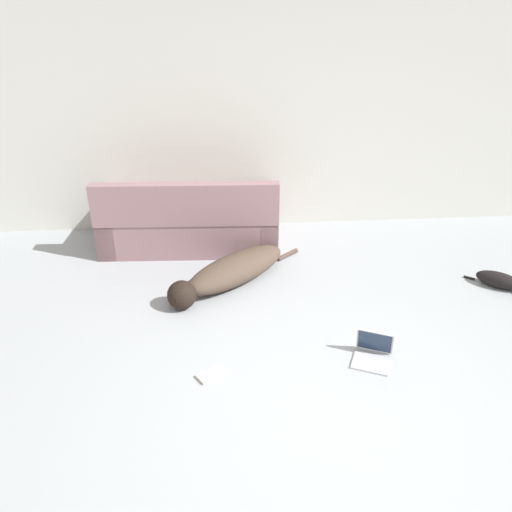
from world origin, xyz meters
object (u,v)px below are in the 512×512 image
at_px(couch, 190,224).
at_px(laptop_open, 373,350).
at_px(cat, 502,281).
at_px(book_cream, 211,375).
at_px(dog, 231,272).

bearing_deg(couch, laptop_open, 127.40).
bearing_deg(cat, laptop_open, -109.10).
bearing_deg(laptop_open, book_cream, -150.68).
xyz_separation_m(dog, book_cream, (-0.20, -1.37, -0.13)).
relative_size(dog, cat, 2.70).
height_order(dog, book_cream, dog).
bearing_deg(dog, cat, 133.63).
height_order(couch, dog, couch).
distance_m(couch, dog, 1.04).
xyz_separation_m(cat, book_cream, (-2.87, -1.09, -0.06)).
bearing_deg(dog, couch, -105.79).
bearing_deg(book_cream, couch, 95.69).
distance_m(couch, laptop_open, 2.67).
bearing_deg(dog, book_cream, 41.30).
bearing_deg(book_cream, cat, 20.81).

